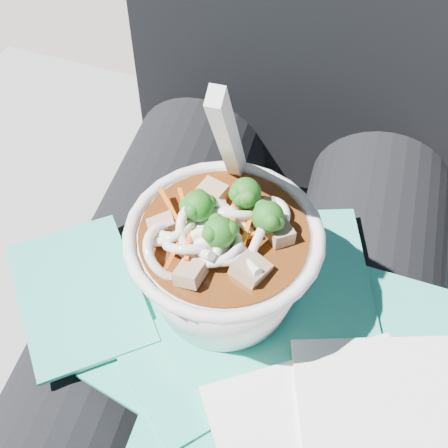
% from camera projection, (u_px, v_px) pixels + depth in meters
% --- Properties ---
extents(stone_ledge, '(1.04, 0.59, 0.42)m').
position_uv_depth(stone_ledge, '(261.00, 349.00, 0.87)').
color(stone_ledge, gray).
rests_on(stone_ledge, ground).
extents(lap, '(0.35, 0.48, 0.15)m').
position_uv_depth(lap, '(238.00, 345.00, 0.55)').
color(lap, black).
rests_on(lap, stone_ledge).
extents(person_body, '(0.34, 0.94, 0.97)m').
position_uv_depth(person_body, '(263.00, 243.00, 0.58)').
color(person_body, black).
rests_on(person_body, ground).
extents(plastic_bag, '(0.39, 0.25, 0.01)m').
position_uv_depth(plastic_bag, '(242.00, 322.00, 0.48)').
color(plastic_bag, '#2CB89C').
rests_on(plastic_bag, lap).
extents(napkins, '(0.20, 0.21, 0.01)m').
position_uv_depth(napkins, '(353.00, 444.00, 0.41)').
color(napkins, white).
rests_on(napkins, plastic_bag).
extents(udon_bowl, '(0.14, 0.14, 0.19)m').
position_uv_depth(udon_bowl, '(223.00, 256.00, 0.45)').
color(udon_bowl, white).
rests_on(udon_bowl, plastic_bag).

